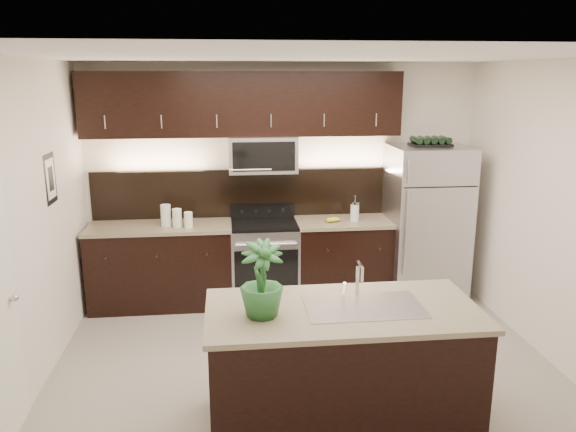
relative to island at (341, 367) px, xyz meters
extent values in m
plane|color=gray|center=(-0.15, 0.78, -0.47)|extent=(4.50, 4.50, 0.00)
cube|color=silver|center=(-0.15, 2.78, 0.88)|extent=(4.50, 0.02, 2.70)
cube|color=silver|center=(-0.15, -1.22, 0.88)|extent=(4.50, 0.02, 2.70)
cube|color=silver|center=(-2.40, 0.78, 0.88)|extent=(0.02, 4.00, 2.70)
cube|color=silver|center=(2.10, 0.78, 0.88)|extent=(0.02, 4.00, 2.70)
cube|color=white|center=(-0.15, 0.78, 2.23)|extent=(4.50, 4.00, 0.02)
sphere|color=silver|center=(-2.35, 0.30, 0.53)|extent=(0.06, 0.06, 0.06)
cube|color=black|center=(-2.38, 1.53, 1.18)|extent=(0.01, 0.32, 0.46)
cube|color=white|center=(-2.38, 1.53, 1.18)|extent=(0.00, 0.24, 0.36)
cube|color=black|center=(-1.56, 2.47, -0.02)|extent=(1.57, 0.62, 0.90)
cube|color=black|center=(0.56, 2.47, -0.02)|extent=(1.16, 0.62, 0.90)
cube|color=#B2B2B7|center=(-0.40, 2.47, -0.02)|extent=(0.76, 0.62, 0.90)
cube|color=black|center=(-0.40, 2.47, 0.44)|extent=(0.76, 0.60, 0.03)
cube|color=tan|center=(-1.56, 2.47, 0.45)|extent=(1.59, 0.65, 0.04)
cube|color=tan|center=(0.56, 2.47, 0.45)|extent=(1.18, 0.65, 0.04)
cube|color=black|center=(-0.60, 2.76, 0.75)|extent=(3.49, 0.02, 0.56)
cube|color=#B2B2B7|center=(-0.40, 2.58, 1.23)|extent=(0.76, 0.40, 0.40)
cube|color=black|center=(-0.60, 2.61, 1.78)|extent=(3.49, 0.33, 0.70)
cube|color=black|center=(0.00, 0.00, -0.02)|extent=(1.90, 0.90, 0.90)
cube|color=tan|center=(0.00, 0.00, 0.45)|extent=(1.96, 0.96, 0.04)
cube|color=silver|center=(0.15, 0.00, 0.47)|extent=(0.84, 0.50, 0.01)
cylinder|color=silver|center=(0.15, 0.21, 0.59)|extent=(0.03, 0.03, 0.24)
cylinder|color=silver|center=(0.15, 0.14, 0.74)|extent=(0.02, 0.14, 0.02)
cylinder|color=silver|center=(0.15, 0.07, 0.69)|extent=(0.02, 0.02, 0.10)
cube|color=#B2B2B7|center=(1.48, 2.41, 0.42)|extent=(0.86, 0.78, 1.79)
cube|color=black|center=(1.48, 2.41, 1.33)|extent=(0.44, 0.27, 0.03)
cylinder|color=black|center=(1.31, 2.41, 1.38)|extent=(0.07, 0.25, 0.07)
cylinder|color=black|center=(1.39, 2.41, 1.38)|extent=(0.07, 0.25, 0.07)
cylinder|color=black|center=(1.48, 2.41, 1.38)|extent=(0.07, 0.25, 0.07)
cylinder|color=black|center=(1.56, 2.41, 1.38)|extent=(0.07, 0.25, 0.07)
cylinder|color=black|center=(1.64, 2.41, 1.38)|extent=(0.07, 0.25, 0.07)
imported|color=#215425|center=(-0.59, -0.07, 0.73)|extent=(0.32, 0.32, 0.53)
cylinder|color=silver|center=(-1.48, 2.42, 0.59)|extent=(0.11, 0.11, 0.24)
cylinder|color=white|center=(-1.35, 2.38, 0.57)|extent=(0.10, 0.10, 0.20)
cylinder|color=white|center=(-1.23, 2.33, 0.55)|extent=(0.09, 0.09, 0.17)
cylinder|color=silver|center=(0.64, 2.42, 0.57)|extent=(0.10, 0.10, 0.19)
cylinder|color=silver|center=(0.64, 2.42, 0.67)|extent=(0.10, 0.10, 0.02)
cylinder|color=silver|center=(0.64, 2.42, 0.72)|extent=(0.01, 0.01, 0.08)
ellipsoid|color=gold|center=(0.33, 2.39, 0.49)|extent=(0.21, 0.19, 0.05)
camera|label=1|loc=(-0.80, -3.66, 2.09)|focal=35.00mm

